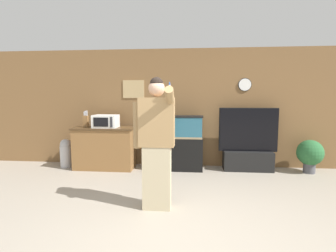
# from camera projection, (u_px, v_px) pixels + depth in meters

# --- Properties ---
(ground_plane) EXTENTS (18.00, 18.00, 0.00)m
(ground_plane) POSITION_uv_depth(u_px,v_px,m) (178.00, 236.00, 2.92)
(ground_plane) COLOR gray
(wall_back_paneled) EXTENTS (10.00, 0.08, 2.60)m
(wall_back_paneled) POSITION_uv_depth(u_px,v_px,m) (186.00, 108.00, 5.85)
(wall_back_paneled) COLOR brown
(wall_back_paneled) RESTS_ON ground_plane
(counter_island) EXTENTS (1.30, 0.59, 0.90)m
(counter_island) POSITION_uv_depth(u_px,v_px,m) (105.00, 148.00, 5.66)
(counter_island) COLOR brown
(counter_island) RESTS_ON ground_plane
(microwave) EXTENTS (0.50, 0.40, 0.27)m
(microwave) POSITION_uv_depth(u_px,v_px,m) (106.00, 121.00, 5.57)
(microwave) COLOR white
(microwave) RESTS_ON counter_island
(knife_block) EXTENTS (0.10, 0.09, 0.36)m
(knife_block) POSITION_uv_depth(u_px,v_px,m) (86.00, 121.00, 5.63)
(knife_block) COLOR brown
(knife_block) RESTS_ON counter_island
(aquarium_on_stand) EXTENTS (1.04, 0.40, 1.16)m
(aquarium_on_stand) POSITION_uv_depth(u_px,v_px,m) (178.00, 143.00, 5.55)
(aquarium_on_stand) COLOR black
(aquarium_on_stand) RESTS_ON ground_plane
(tv_on_stand) EXTENTS (1.22, 0.40, 1.32)m
(tv_on_stand) POSITION_uv_depth(u_px,v_px,m) (248.00, 152.00, 5.53)
(tv_on_stand) COLOR black
(tv_on_stand) RESTS_ON ground_plane
(person_standing) EXTENTS (0.57, 0.43, 1.81)m
(person_standing) POSITION_uv_depth(u_px,v_px,m) (156.00, 142.00, 3.56)
(person_standing) COLOR #BCAD89
(person_standing) RESTS_ON ground_plane
(potted_plant) EXTENTS (0.52, 0.52, 0.68)m
(potted_plant) POSITION_uv_depth(u_px,v_px,m) (310.00, 154.00, 5.32)
(potted_plant) COLOR #4C4C51
(potted_plant) RESTS_ON ground_plane
(trash_bin) EXTENTS (0.26, 0.26, 0.62)m
(trash_bin) POSITION_uv_depth(u_px,v_px,m) (66.00, 153.00, 5.78)
(trash_bin) COLOR #B7B7BC
(trash_bin) RESTS_ON ground_plane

